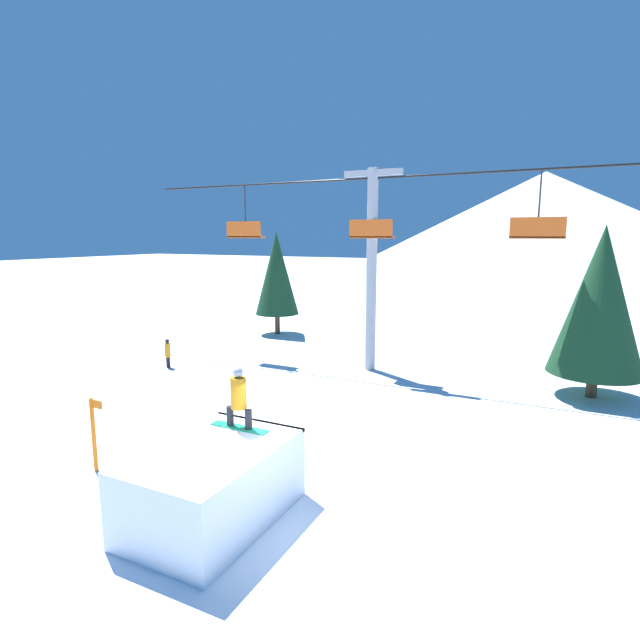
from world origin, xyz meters
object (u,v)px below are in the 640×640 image
object	(u,v)px
trail_marker	(94,433)
distant_skier	(168,352)
snow_ramp	(213,484)
snowboarder	(239,398)
pine_tree_near	(600,301)

from	to	relation	value
trail_marker	distant_skier	bearing A→B (deg)	123.19
distant_skier	snow_ramp	bearing A→B (deg)	-42.84
snowboarder	pine_tree_near	size ratio (longest dim) A/B	0.23
snow_ramp	pine_tree_near	bearing A→B (deg)	59.89
snow_ramp	pine_tree_near	xyz separation A→B (m)	(6.94, 11.96, 2.63)
snow_ramp	snowboarder	bearing A→B (deg)	96.39
snowboarder	pine_tree_near	world-z (taller)	pine_tree_near
snow_ramp	distant_skier	xyz separation A→B (m)	(-9.07, 8.42, -0.08)
pine_tree_near	trail_marker	xyz separation A→B (m)	(-10.79, -11.53, -2.42)
trail_marker	distant_skier	distance (m)	9.55
pine_tree_near	trail_marker	bearing A→B (deg)	-133.08
snow_ramp	distant_skier	size ratio (longest dim) A/B	2.75
snowboarder	distant_skier	xyz separation A→B (m)	(-8.95, 7.35, -1.49)
snow_ramp	distant_skier	world-z (taller)	snow_ramp
snow_ramp	trail_marker	size ratio (longest dim) A/B	1.88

